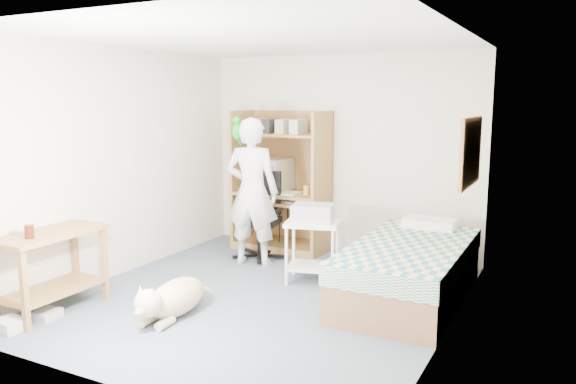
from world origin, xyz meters
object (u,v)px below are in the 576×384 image
object	(u,v)px
office_chair	(261,227)
printer_cart	(312,242)
person	(252,192)
dog	(173,298)
computer_hutch	(283,187)
side_desk	(51,259)
bed	(409,271)

from	to	relation	value
office_chair	printer_cart	xyz separation A→B (m)	(0.98, -0.59, 0.07)
office_chair	person	xyz separation A→B (m)	(0.06, -0.31, 0.50)
office_chair	dog	xyz separation A→B (m)	(0.28, -2.07, -0.20)
computer_hutch	person	bearing A→B (deg)	-89.16
office_chair	person	bearing A→B (deg)	-89.56
dog	printer_cart	xyz separation A→B (m)	(0.70, 1.49, 0.27)
office_chair	person	world-z (taller)	person
computer_hutch	side_desk	xyz separation A→B (m)	(-0.85, -2.94, -0.33)
person	dog	distance (m)	1.91
computer_hutch	bed	world-z (taller)	computer_hutch
bed	office_chair	bearing A→B (deg)	162.59
person	bed	bearing A→B (deg)	159.64
computer_hutch	bed	size ratio (longest dim) A/B	0.89
printer_cart	bed	bearing A→B (deg)	-18.15
dog	computer_hutch	bearing A→B (deg)	92.47
person	dog	bearing A→B (deg)	86.27
computer_hutch	person	size ratio (longest dim) A/B	1.03
dog	printer_cart	distance (m)	1.66
computer_hutch	printer_cart	bearing A→B (deg)	-48.96
side_desk	person	size ratio (longest dim) A/B	0.57
office_chair	dog	bearing A→B (deg)	-93.11
computer_hutch	office_chair	distance (m)	0.66
computer_hutch	bed	xyz separation A→B (m)	(2.00, -1.12, -0.53)
person	office_chair	bearing A→B (deg)	-89.56
computer_hutch	person	xyz separation A→B (m)	(0.01, -0.79, 0.05)
dog	printer_cart	world-z (taller)	printer_cart
bed	dog	xyz separation A→B (m)	(-1.77, -1.43, -0.11)
person	computer_hutch	bearing A→B (deg)	-99.93
office_chair	printer_cart	bearing A→B (deg)	-41.73
person	printer_cart	world-z (taller)	person
office_chair	printer_cart	distance (m)	1.14
bed	office_chair	size ratio (longest dim) A/B	1.93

